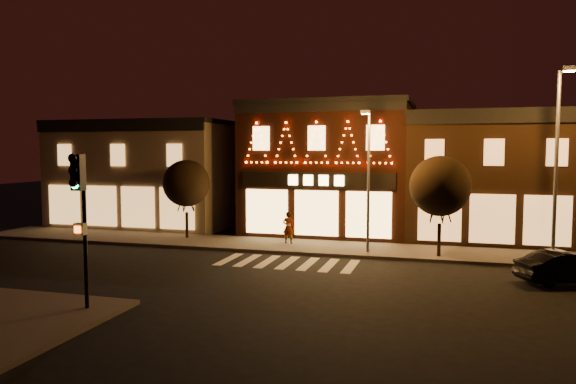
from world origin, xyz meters
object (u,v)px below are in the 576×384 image
at_px(pedestrian, 288,227).
at_px(traffic_signal_near, 81,200).
at_px(streetlamp_mid, 368,170).
at_px(dark_sedan, 567,267).

bearing_deg(pedestrian, traffic_signal_near, 79.55).
relative_size(traffic_signal_near, streetlamp_mid, 0.71).
height_order(traffic_signal_near, dark_sedan, traffic_signal_near).
distance_m(streetlamp_mid, pedestrian, 5.85).
distance_m(traffic_signal_near, dark_sedan, 18.49).
xyz_separation_m(streetlamp_mid, dark_sedan, (8.44, -3.43, -3.67)).
relative_size(streetlamp_mid, dark_sedan, 1.81).
relative_size(streetlamp_mid, pedestrian, 3.99).
bearing_deg(dark_sedan, streetlamp_mid, 43.47).
bearing_deg(pedestrian, streetlamp_mid, 162.64).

